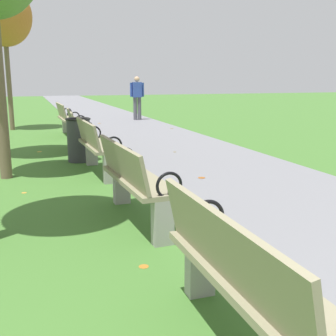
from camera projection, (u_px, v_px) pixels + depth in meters
paved_walkway at (106, 117)px, 17.26m from camera, size 3.12×44.00×0.02m
park_bench_2 at (244, 279)px, 2.34m from camera, size 0.47×1.60×0.90m
park_bench_3 at (134, 180)px, 4.63m from camera, size 0.55×1.62×0.90m
park_bench_4 at (96, 145)px, 7.01m from camera, size 0.53×1.62×0.90m
park_bench_5 at (79, 129)px, 9.22m from camera, size 0.54×1.62×0.90m
park_bench_6 at (67, 118)px, 11.63m from camera, size 0.52×1.61×0.90m
tree_5 at (4, 16)px, 12.35m from camera, size 1.62×1.62×4.27m
pedestrian_walking at (137, 96)px, 15.81m from camera, size 0.53×0.26×1.62m
trash_bin at (79, 140)px, 8.06m from camera, size 0.48×0.48×0.84m
scattered_leaves at (99, 155)px, 8.69m from camera, size 5.24×16.92×0.02m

